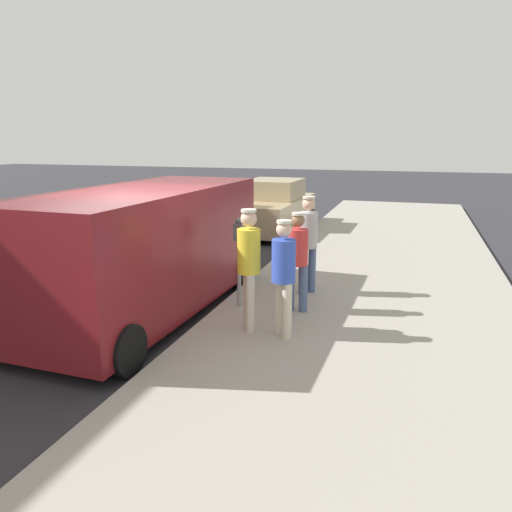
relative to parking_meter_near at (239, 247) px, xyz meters
The scene contains 9 objects.
ground_plane 1.93m from the parking_meter_near, 152.62° to the right, with size 80.00×80.00×0.00m, color #2D2D33.
sidewalk_slab 2.52m from the parking_meter_near, 18.02° to the right, with size 5.00×32.00×0.15m, color #9E998E.
parking_meter_near is the anchor object (origin of this frame).
pedestrian_in_red 0.99m from the parking_meter_near, ahead, with size 0.36×0.34×1.64m.
pedestrian_in_blue 1.45m from the parking_meter_near, 44.63° to the right, with size 0.34×0.34×1.69m.
pedestrian_in_yellow 1.04m from the parking_meter_near, 62.32° to the right, with size 0.34×0.34×1.81m.
pedestrian_in_gray 1.44m from the parking_meter_near, 49.14° to the left, with size 0.34×0.34×1.79m.
parked_van 1.58m from the parking_meter_near, 162.05° to the right, with size 2.27×5.26×2.15m.
parked_sedan_ahead 7.77m from the parking_meter_near, 101.68° to the left, with size 2.02×4.44×1.65m.
Camera 1 is at (4.07, -6.89, 2.96)m, focal length 34.86 mm.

